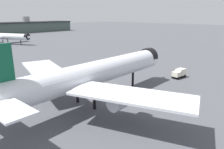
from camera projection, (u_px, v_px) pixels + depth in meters
ground at (111, 101)px, 53.81m from camera, size 900.00×900.00×0.00m
airliner_near_gate at (92, 74)px, 50.82m from camera, size 58.45×53.33×16.52m
airliner_far_taxiway at (7, 36)px, 155.11m from camera, size 36.21×40.53×12.79m
service_truck_front at (179, 73)px, 73.27m from camera, size 5.67×2.97×3.00m
baggage_tug_wing at (2, 80)px, 67.93m from camera, size 3.54×3.23×1.85m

